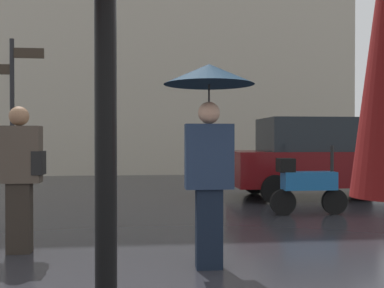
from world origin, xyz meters
name	(u,v)px	position (x,y,z in m)	size (l,w,h in m)	color
pedestrian_with_umbrella	(209,114)	(0.47, 1.52, 1.61)	(0.95, 0.95, 2.13)	black
pedestrian_with_bag	(20,170)	(-1.66, 2.36, 0.98)	(0.53, 0.24, 1.74)	#2A241E
parked_scooter	(306,184)	(2.65, 4.50, 0.56)	(1.41, 0.32, 1.23)	black
parked_car_left	(319,158)	(3.77, 6.67, 0.92)	(4.20, 1.90, 1.83)	#590C0F
street_signpost	(12,108)	(-2.58, 5.16, 1.91)	(1.08, 0.08, 3.15)	black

